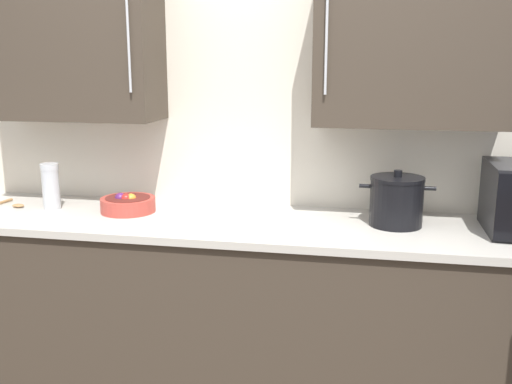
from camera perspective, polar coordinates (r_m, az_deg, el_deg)
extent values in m
cube|color=beige|center=(3.06, -1.23, 5.72)|extent=(4.12, 0.10, 2.57)
cube|color=#3D3328|center=(3.12, -17.33, 13.47)|extent=(0.85, 0.32, 0.73)
cylinder|color=#B7BABF|center=(2.80, -12.23, 13.90)|extent=(0.01, 0.01, 0.44)
cube|color=#3D3328|center=(2.76, 14.96, 13.79)|extent=(0.85, 0.32, 0.73)
cylinder|color=#B7BABF|center=(2.59, 6.82, 14.22)|extent=(0.01, 0.01, 0.44)
cube|color=#3D3328|center=(2.93, -2.75, -11.77)|extent=(3.60, 0.63, 0.89)
cube|color=#BCB7AD|center=(2.77, -2.85, -3.03)|extent=(3.64, 0.67, 0.03)
ellipsoid|color=#A37547|center=(3.22, -22.02, -1.22)|extent=(0.07, 0.05, 0.02)
cylinder|color=#AD3D33|center=(2.97, -12.28, -1.21)|extent=(0.27, 0.27, 0.07)
cylinder|color=#561E19|center=(2.96, -12.29, -0.93)|extent=(0.22, 0.22, 0.04)
sphere|color=red|center=(2.95, -12.45, -0.65)|extent=(0.05, 0.05, 0.05)
sphere|color=orange|center=(2.95, -12.00, -0.63)|extent=(0.05, 0.05, 0.05)
sphere|color=#511E5B|center=(2.96, -12.99, -0.60)|extent=(0.05, 0.05, 0.05)
cylinder|color=black|center=(2.72, 13.43, -1.04)|extent=(0.24, 0.24, 0.21)
cylinder|color=black|center=(2.69, 13.55, 1.27)|extent=(0.24, 0.24, 0.02)
cylinder|color=black|center=(2.69, 13.57, 1.75)|extent=(0.04, 0.04, 0.03)
cylinder|color=black|center=(2.70, 10.48, 0.58)|extent=(0.05, 0.02, 0.02)
cylinder|color=black|center=(2.71, 16.52, 0.33)|extent=(0.05, 0.02, 0.02)
cylinder|color=#B7BABF|center=(3.11, -19.23, 0.25)|extent=(0.08, 0.08, 0.20)
cylinder|color=#B7BABF|center=(3.09, -19.38, 2.33)|extent=(0.09, 0.09, 0.03)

